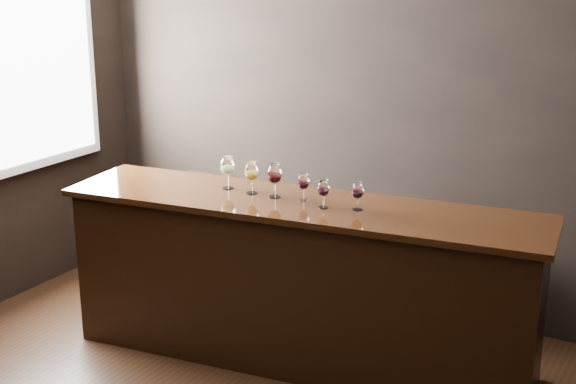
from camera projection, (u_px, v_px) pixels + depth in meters
The scene contains 10 objects.
room_shell at pixel (179, 106), 3.87m from camera, with size 5.02×4.52×2.81m.
bar_counter at pixel (300, 285), 5.04m from camera, with size 2.92×0.63×1.02m, color black.
bar_top at pixel (301, 205), 4.89m from camera, with size 3.02×0.70×0.04m, color black.
back_bar_shelf at pixel (289, 244), 6.11m from camera, with size 2.16×0.40×0.78m, color black.
glass_white at pixel (227, 167), 5.12m from camera, with size 0.09×0.09×0.21m.
glass_amber at pixel (251, 172), 5.02m from camera, with size 0.09×0.09×0.21m.
glass_red_a at pixel (274, 174), 4.94m from camera, with size 0.09×0.09×0.22m.
glass_red_b at pixel (303, 182), 4.88m from camera, with size 0.07×0.07×0.17m.
glass_red_c at pixel (323, 189), 4.74m from camera, with size 0.07×0.07×0.17m.
glass_red_d at pixel (358, 191), 4.71m from camera, with size 0.07×0.07×0.17m.
Camera 1 is at (2.16, -2.93, 2.52)m, focal length 50.00 mm.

